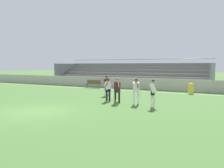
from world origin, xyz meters
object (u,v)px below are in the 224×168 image
object	(u,v)px
bench_centre_sideline	(93,83)
player_white_pressing_high	(136,89)
bleacher_stand	(128,74)
player_white_wide_right	(153,91)
soccer_ball	(117,102)
player_white_dropping_back	(108,88)
trash_bin	(191,88)
player_dark_deep_cover	(107,84)
player_dark_overlapping	(117,89)

from	to	relation	value
bench_centre_sideline	player_white_pressing_high	distance (m)	11.42
bleacher_stand	player_white_wide_right	bearing A→B (deg)	-60.25
soccer_ball	player_white_dropping_back	bearing A→B (deg)	151.32
player_white_pressing_high	trash_bin	bearing A→B (deg)	73.92
bleacher_stand	player_white_wide_right	world-z (taller)	bleacher_stand
player_white_dropping_back	soccer_ball	bearing A→B (deg)	-28.68
player_white_pressing_high	player_white_wide_right	world-z (taller)	player_white_wide_right
player_dark_deep_cover	bleacher_stand	bearing A→B (deg)	104.32
trash_bin	player_white_wide_right	size ratio (longest dim) A/B	0.55
bench_centre_sideline	player_white_pressing_high	bearing A→B (deg)	-43.50
player_white_pressing_high	player_dark_deep_cover	size ratio (longest dim) A/B	1.01
trash_bin	player_dark_overlapping	size ratio (longest dim) A/B	0.56
player_white_pressing_high	soccer_ball	xyz separation A→B (m)	(-1.28, -0.22, -0.89)
player_white_dropping_back	player_white_wide_right	size ratio (longest dim) A/B	0.96
player_white_dropping_back	player_white_pressing_high	bearing A→B (deg)	-7.66
bench_centre_sideline	soccer_ball	xyz separation A→B (m)	(6.99, -8.08, -0.44)
bench_centre_sideline	player_dark_overlapping	size ratio (longest dim) A/B	1.09
trash_bin	soccer_ball	xyz separation A→B (m)	(-3.47, -7.80, -0.35)
trash_bin	player_dark_deep_cover	size ratio (longest dim) A/B	0.56
player_white_wide_right	player_dark_overlapping	distance (m)	2.67
bleacher_stand	player_white_dropping_back	bearing A→B (deg)	-71.99
trash_bin	player_dark_overlapping	distance (m)	8.47
bleacher_stand	player_dark_overlapping	distance (m)	13.69
bench_centre_sideline	player_white_dropping_back	distance (m)	9.68
bleacher_stand	player_white_pressing_high	distance (m)	14.11
soccer_ball	player_white_pressing_high	bearing A→B (deg)	9.88
bench_centre_sideline	player_white_dropping_back	size ratio (longest dim) A/B	1.11
bench_centre_sideline	player_white_dropping_back	bearing A→B (deg)	-51.37
bench_centre_sideline	player_dark_overlapping	xyz separation A→B (m)	(6.97, -7.97, 0.43)
player_dark_overlapping	soccer_ball	size ratio (longest dim) A/B	7.49
player_dark_deep_cover	soccer_ball	world-z (taller)	player_dark_deep_cover
bench_centre_sideline	trash_bin	size ratio (longest dim) A/B	1.94
player_white_wide_right	soccer_ball	size ratio (longest dim) A/B	7.69
trash_bin	player_white_dropping_back	size ratio (longest dim) A/B	0.57
bleacher_stand	soccer_ball	size ratio (longest dim) A/B	89.90
soccer_ball	bleacher_stand	bearing A→B (deg)	111.13
trash_bin	soccer_ball	size ratio (longest dim) A/B	4.21
bleacher_stand	trash_bin	bearing A→B (deg)	-30.96
player_dark_deep_cover	player_white_wide_right	xyz separation A→B (m)	(5.05, -3.36, 0.02)
bench_centre_sideline	bleacher_stand	bearing A→B (deg)	67.06
bleacher_stand	player_white_pressing_high	bearing A→B (deg)	-63.68
player_white_pressing_high	player_dark_deep_cover	bearing A→B (deg)	143.59
player_white_wide_right	bench_centre_sideline	bearing A→B (deg)	138.58
soccer_ball	player_dark_deep_cover	bearing A→B (deg)	129.44
player_dark_deep_cover	player_white_dropping_back	bearing A→B (deg)	-58.74
player_white_wide_right	player_dark_overlapping	world-z (taller)	player_white_wide_right
trash_bin	player_white_pressing_high	bearing A→B (deg)	-106.08
player_white_pressing_high	player_dark_overlapping	distance (m)	1.31
player_white_dropping_back	soccer_ball	world-z (taller)	player_white_dropping_back
trash_bin	player_dark_overlapping	world-z (taller)	player_dark_overlapping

